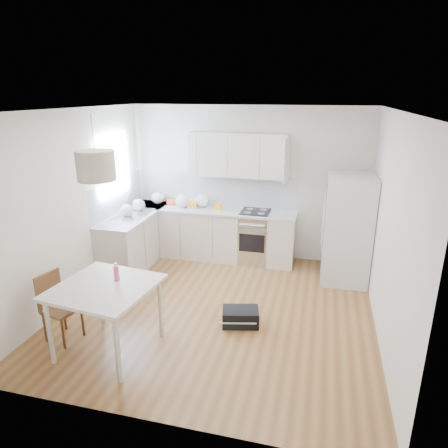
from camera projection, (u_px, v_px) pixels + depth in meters
name	position (u px, v px, depth m)	size (l,w,h in m)	color
floor	(218.00, 309.00, 5.61)	(4.20, 4.20, 0.00)	brown
ceiling	(217.00, 110.00, 4.76)	(4.20, 4.20, 0.00)	white
wall_back	(248.00, 183.00, 7.12)	(4.20, 4.20, 0.00)	white
wall_left	(75.00, 207.00, 5.67)	(4.20, 4.20, 0.00)	white
wall_right	(389.00, 230.00, 4.70)	(4.20, 4.20, 0.00)	white
window_glassblock	(114.00, 165.00, 6.60)	(0.02, 1.00, 1.00)	#BFE0F9
cabinets_back	(211.00, 234.00, 7.27)	(3.00, 0.60, 0.88)	beige
cabinets_left	(136.00, 240.00, 7.00)	(0.60, 1.80, 0.88)	beige
counter_back	(211.00, 210.00, 7.13)	(3.02, 0.64, 0.04)	silver
counter_left	(135.00, 215.00, 6.85)	(0.64, 1.82, 0.04)	silver
backsplash_back	(215.00, 189.00, 7.30)	(3.00, 0.01, 0.58)	white
backsplash_left	(118.00, 196.00, 6.82)	(0.01, 1.80, 0.58)	white
upper_cabinets	(238.00, 155.00, 6.84)	(1.70, 0.32, 0.75)	beige
range_oven	(255.00, 238.00, 7.09)	(0.50, 0.61, 0.88)	silver
sink	(133.00, 215.00, 6.80)	(0.50, 0.80, 0.16)	silver
refrigerator	(349.00, 229.00, 6.28)	(0.82, 0.85, 1.70)	silver
dining_table	(105.00, 293.00, 4.51)	(1.17, 1.17, 0.83)	beige
dining_chair	(62.00, 308.00, 4.81)	(0.36, 0.36, 0.85)	#4A2416
drink_bottle	(116.00, 272.00, 4.59)	(0.06, 0.06, 0.21)	#D53B66
gym_bag	(241.00, 317.00, 5.21)	(0.47, 0.31, 0.22)	black
pendant_lamp	(96.00, 166.00, 4.10)	(0.40, 0.40, 0.31)	#B3A78A
grocery_bag_a	(158.00, 198.00, 7.41)	(0.24, 0.20, 0.22)	white
grocery_bag_b	(182.00, 201.00, 7.17)	(0.26, 0.22, 0.23)	white
grocery_bag_c	(202.00, 201.00, 7.19)	(0.27, 0.23, 0.24)	white
grocery_bag_d	(139.00, 205.00, 7.00)	(0.23, 0.19, 0.20)	white
grocery_bag_e	(127.00, 210.00, 6.68)	(0.23, 0.19, 0.20)	white
snack_orange	(218.00, 207.00, 7.06)	(0.14, 0.09, 0.10)	orange
snack_yellow	(192.00, 204.00, 7.18)	(0.17, 0.11, 0.12)	gold
snack_red	(171.00, 202.00, 7.35)	(0.15, 0.09, 0.10)	red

